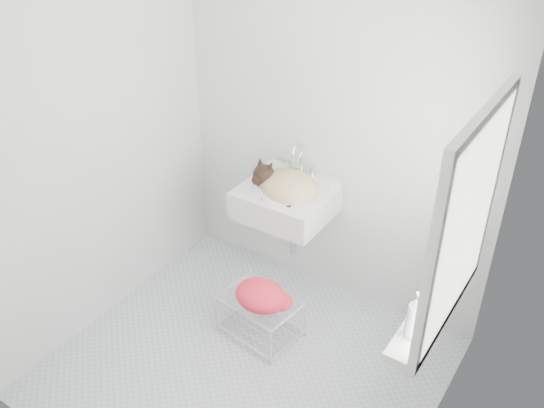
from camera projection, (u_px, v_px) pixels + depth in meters
The scene contains 15 objects.
floor at pixel (247, 366), 3.69m from camera, with size 2.20×2.00×0.02m, color silver.
back_wall at pixel (334, 125), 3.74m from camera, with size 2.20×0.02×2.50m, color white.
right_wall at pixel (452, 267), 2.52m from camera, with size 0.02×2.00×2.50m, color white.
left_wall at pixel (91, 142), 3.54m from camera, with size 0.02×2.00×2.50m, color white.
window_glass at pixel (468, 224), 2.61m from camera, with size 0.01×0.80×1.00m, color white.
window_frame at pixel (464, 223), 2.62m from camera, with size 0.04×0.90×1.10m, color white.
windowsill at pixel (434, 308), 2.92m from camera, with size 0.16×0.88×0.04m, color white.
sink at pixel (286, 189), 3.85m from camera, with size 0.58×0.51×0.23m, color white.
faucet at pixel (301, 159), 3.91m from camera, with size 0.21×0.15×0.21m, color silver, non-canonical shape.
cat at pixel (286, 186), 3.81m from camera, with size 0.45×0.38×0.27m.
wire_rack at pixel (260, 315), 3.87m from camera, with size 0.48×0.33×0.29m, color silver.
towel at pixel (261, 301), 3.73m from camera, with size 0.35×0.24×0.14m, color red.
bottle_a at pixel (413, 335), 2.73m from camera, with size 0.08×0.08×0.21m, color white.
bottle_b at pixel (430, 308), 2.89m from camera, with size 0.10×0.10×0.21m, color #206A7A.
bottle_c at pixel (445, 284), 3.04m from camera, with size 0.15×0.15×0.19m, color silver.
Camera 1 is at (1.55, -2.09, 2.81)m, focal length 39.35 mm.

